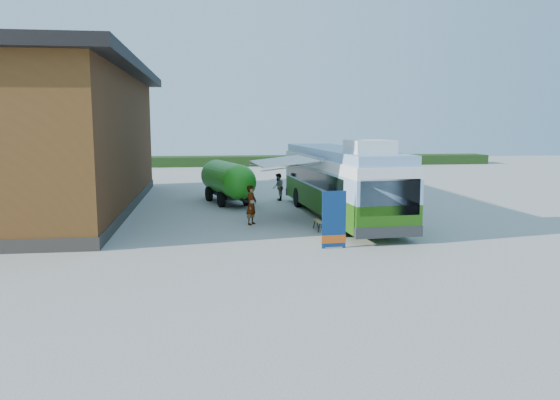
{
  "coord_description": "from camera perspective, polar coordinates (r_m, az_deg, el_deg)",
  "views": [
    {
      "loc": [
        -2.64,
        -19.63,
        4.53
      ],
      "look_at": [
        0.31,
        2.16,
        1.4
      ],
      "focal_mm": 35.0,
      "sensor_mm": 36.0,
      "label": 1
    }
  ],
  "objects": [
    {
      "name": "hedge",
      "position": [
        58.74,
        2.77,
        4.17
      ],
      "size": [
        40.0,
        3.0,
        1.0
      ],
      "primitive_type": "cube",
      "color": "#264419",
      "rests_on": "ground"
    },
    {
      "name": "picnic_table",
      "position": [
        23.19,
        5.21,
        -1.9
      ],
      "size": [
        1.24,
        1.11,
        0.69
      ],
      "rotation": [
        0.0,
        0.0,
        0.03
      ],
      "color": "tan",
      "rests_on": "ground"
    },
    {
      "name": "bus",
      "position": [
        26.03,
        6.29,
        2.1
      ],
      "size": [
        3.39,
        12.6,
        3.83
      ],
      "rotation": [
        0.0,
        0.0,
        0.06
      ],
      "color": "#336A11",
      "rests_on": "ground"
    },
    {
      "name": "ground",
      "position": [
        20.32,
        -0.04,
        -4.78
      ],
      "size": [
        100.0,
        100.0,
        0.0
      ],
      "primitive_type": "plane",
      "color": "#BCB7AD",
      "rests_on": "ground"
    },
    {
      "name": "barn",
      "position": [
        30.67,
        -22.67,
        5.73
      ],
      "size": [
        9.6,
        21.2,
        7.5
      ],
      "color": "brown",
      "rests_on": "ground"
    },
    {
      "name": "person_a",
      "position": [
        24.33,
        -2.99,
        -0.53
      ],
      "size": [
        0.7,
        0.77,
        1.76
      ],
      "primitive_type": "imported",
      "rotation": [
        0.0,
        0.0,
        1.02
      ],
      "color": "#999999",
      "rests_on": "ground"
    },
    {
      "name": "awning",
      "position": [
        25.23,
        0.78,
        4.15
      ],
      "size": [
        2.92,
        4.41,
        0.52
      ],
      "rotation": [
        0.0,
        0.0,
        0.06
      ],
      "color": "white",
      "rests_on": "ground"
    },
    {
      "name": "slurry_tanker",
      "position": [
        30.85,
        -5.55,
        2.14
      ],
      "size": [
        2.95,
        6.16,
        2.34
      ],
      "rotation": [
        0.0,
        0.0,
        0.26
      ],
      "color": "#25981B",
      "rests_on": "ground"
    },
    {
      "name": "banner",
      "position": [
        19.82,
        5.65,
        -2.61
      ],
      "size": [
        0.91,
        0.22,
        2.1
      ],
      "rotation": [
        0.0,
        0.0,
        0.06
      ],
      "color": "navy",
      "rests_on": "ground"
    },
    {
      "name": "person_b",
      "position": [
        31.78,
        -0.19,
        1.37
      ],
      "size": [
        0.68,
        0.84,
        1.6
      ],
      "primitive_type": "imported",
      "rotation": [
        0.0,
        0.0,
        -1.67
      ],
      "color": "#999999",
      "rests_on": "ground"
    }
  ]
}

